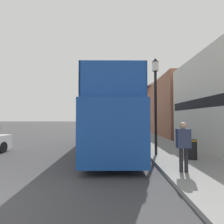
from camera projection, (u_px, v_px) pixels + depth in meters
ground_plane at (90, 132)px, 24.41m from camera, size 144.00×144.00×0.00m
sidewalk at (140, 134)px, 21.36m from camera, size 3.04×108.00×0.14m
brick_terrace_rear at (164, 103)px, 26.66m from camera, size 6.00×24.12×8.39m
tour_bus at (112, 121)px, 11.21m from camera, size 2.65×10.71×4.05m
parked_car_ahead_of_bus at (119, 129)px, 19.44m from camera, size 1.93×4.49×1.49m
pedestrian_second at (183, 142)px, 5.99m from camera, size 0.45×0.25×1.71m
lamp_post_nearest at (155, 88)px, 8.89m from camera, size 0.35×0.35×4.92m
lamp_post_second at (137, 103)px, 18.01m from camera, size 0.35×0.35×4.88m
litter_bin at (192, 149)px, 7.86m from camera, size 0.48×0.48×0.88m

